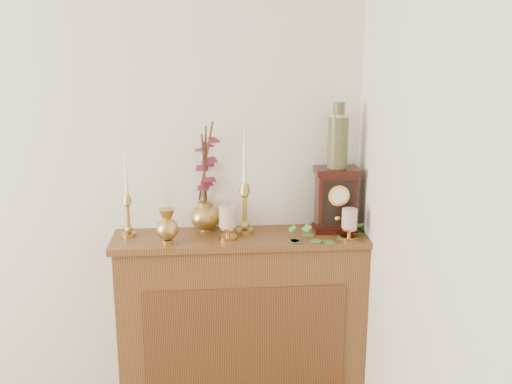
{
  "coord_description": "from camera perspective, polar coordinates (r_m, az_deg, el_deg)",
  "views": [
    {
      "loc": [
        1.23,
        -0.64,
        1.84
      ],
      "look_at": [
        1.47,
        2.05,
        1.16
      ],
      "focal_mm": 42.0,
      "sensor_mm": 36.0,
      "label": 1
    }
  ],
  "objects": [
    {
      "name": "ivy_garland",
      "position": [
        2.86,
        6.6,
        -4.12
      ],
      "size": [
        0.38,
        0.2,
        0.08
      ],
      "rotation": [
        0.0,
        0.0,
        -0.13
      ],
      "color": "#3C752C",
      "rests_on": "console_shelf"
    },
    {
      "name": "ceramic_vase",
      "position": [
        2.88,
        7.8,
        5.05
      ],
      "size": [
        0.1,
        0.1,
        0.31
      ],
      "rotation": [
        0.0,
        0.0,
        -0.03
      ],
      "color": "#162D23",
      "rests_on": "mantel_clock"
    },
    {
      "name": "mantel_clock",
      "position": [
        2.94,
        7.62,
        -0.77
      ],
      "size": [
        0.22,
        0.15,
        0.32
      ],
      "rotation": [
        0.0,
        0.0,
        -0.03
      ],
      "color": "black",
      "rests_on": "console_shelf"
    },
    {
      "name": "pillar_candle_right",
      "position": [
        2.85,
        8.88,
        -2.86
      ],
      "size": [
        0.08,
        0.08,
        0.16
      ],
      "rotation": [
        0.0,
        0.0,
        -0.42
      ],
      "color": "#C38944",
      "rests_on": "console_shelf"
    },
    {
      "name": "candlestick_center",
      "position": [
        2.87,
        -1.09,
        -0.79
      ],
      "size": [
        0.09,
        0.09,
        0.51
      ],
      "rotation": [
        0.0,
        0.0,
        0.29
      ],
      "color": "tan",
      "rests_on": "console_shelf"
    },
    {
      "name": "console_shelf",
      "position": [
        3.08,
        -1.31,
        -12.86
      ],
      "size": [
        1.24,
        0.34,
        0.93
      ],
      "color": "brown",
      "rests_on": "ground"
    },
    {
      "name": "candlestick_left",
      "position": [
        2.9,
        -12.13,
        -1.59
      ],
      "size": [
        0.07,
        0.07,
        0.41
      ],
      "rotation": [
        0.0,
        0.0,
        0.08
      ],
      "color": "tan",
      "rests_on": "console_shelf"
    },
    {
      "name": "ginger_jar",
      "position": [
        2.94,
        -4.73,
        1.11
      ],
      "size": [
        0.22,
        0.24,
        0.55
      ],
      "rotation": [
        0.0,
        0.0,
        0.17
      ],
      "color": "tan",
      "rests_on": "console_shelf"
    },
    {
      "name": "bud_vase",
      "position": [
        2.78,
        -8.45,
        -3.28
      ],
      "size": [
        0.1,
        0.1,
        0.17
      ],
      "rotation": [
        0.0,
        0.0,
        -0.06
      ],
      "color": "tan",
      "rests_on": "console_shelf"
    },
    {
      "name": "pillar_candle_left",
      "position": [
        2.81,
        -2.72,
        -2.76
      ],
      "size": [
        0.09,
        0.09,
        0.17
      ],
      "rotation": [
        0.0,
        0.0,
        0.12
      ],
      "color": "#C38944",
      "rests_on": "console_shelf"
    }
  ]
}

